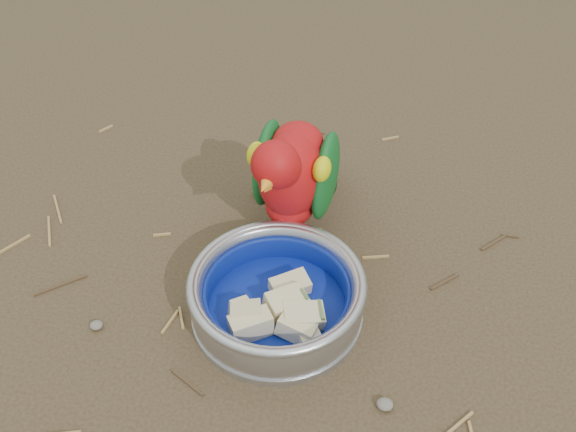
# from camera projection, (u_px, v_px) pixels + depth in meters

# --- Properties ---
(ground) EXTENTS (60.00, 60.00, 0.00)m
(ground) POSITION_uv_depth(u_px,v_px,m) (301.00, 354.00, 0.73)
(ground) COLOR #463625
(food_bowl) EXTENTS (0.21, 0.21, 0.02)m
(food_bowl) POSITION_uv_depth(u_px,v_px,m) (277.00, 310.00, 0.77)
(food_bowl) COLOR #B2B2BA
(food_bowl) RESTS_ON ground
(bowl_wall) EXTENTS (0.21, 0.21, 0.04)m
(bowl_wall) POSITION_uv_depth(u_px,v_px,m) (277.00, 293.00, 0.75)
(bowl_wall) COLOR #B2B2BA
(bowl_wall) RESTS_ON food_bowl
(fruit_wedges) EXTENTS (0.12, 0.12, 0.03)m
(fruit_wedges) POSITION_uv_depth(u_px,v_px,m) (277.00, 297.00, 0.76)
(fruit_wedges) COLOR beige
(fruit_wedges) RESTS_ON food_bowl
(lory_parrot) EXTENTS (0.14, 0.24, 0.18)m
(lory_parrot) POSITION_uv_depth(u_px,v_px,m) (292.00, 183.00, 0.82)
(lory_parrot) COLOR #B10E11
(lory_parrot) RESTS_ON ground
(ground_debris) EXTENTS (0.90, 0.80, 0.01)m
(ground_debris) POSITION_uv_depth(u_px,v_px,m) (328.00, 301.00, 0.79)
(ground_debris) COLOR #A47D47
(ground_debris) RESTS_ON ground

